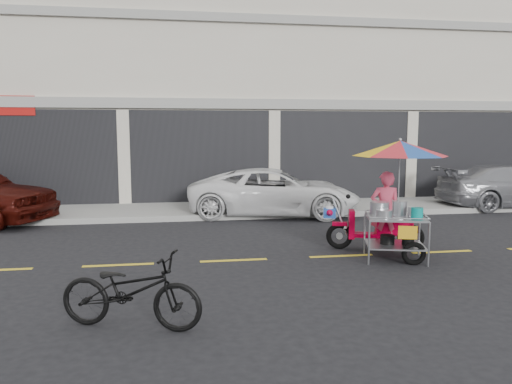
{
  "coord_description": "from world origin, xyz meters",
  "views": [
    {
      "loc": [
        -2.97,
        -8.63,
        2.31
      ],
      "look_at": [
        -1.5,
        0.6,
        1.15
      ],
      "focal_mm": 35.0,
      "sensor_mm": 36.0,
      "label": 1
    }
  ],
  "objects": [
    {
      "name": "shophouse_block",
      "position": [
        2.82,
        10.59,
        4.24
      ],
      "size": [
        36.0,
        8.11,
        10.4
      ],
      "color": "beige",
      "rests_on": "ground"
    },
    {
      "name": "food_vendor_rig",
      "position": [
        0.92,
        -0.1,
        1.37
      ],
      "size": [
        2.15,
        2.13,
        2.18
      ],
      "rotation": [
        0.0,
        0.0,
        -0.28
      ],
      "color": "black",
      "rests_on": "ground"
    },
    {
      "name": "silver_pickup",
      "position": [
        6.86,
        4.7,
        0.64
      ],
      "size": [
        4.44,
        1.84,
        1.28
      ],
      "primitive_type": "imported",
      "rotation": [
        0.0,
        0.0,
        1.56
      ],
      "color": "#999A9F",
      "rests_on": "ground"
    },
    {
      "name": "centerline",
      "position": [
        0.0,
        0.0,
        0.0
      ],
      "size": [
        42.0,
        0.1,
        0.01
      ],
      "primitive_type": "cube",
      "color": "gold",
      "rests_on": "ground"
    },
    {
      "name": "ground",
      "position": [
        0.0,
        0.0,
        0.0
      ],
      "size": [
        90.0,
        90.0,
        0.0
      ],
      "primitive_type": "plane",
      "color": "black"
    },
    {
      "name": "near_bicycle",
      "position": [
        -3.53,
        -2.85,
        0.45
      ],
      "size": [
        1.83,
        1.14,
        0.91
      ],
      "primitive_type": "imported",
      "rotation": [
        0.0,
        0.0,
        1.23
      ],
      "color": "black",
      "rests_on": "ground"
    },
    {
      "name": "sidewalk",
      "position": [
        0.0,
        5.5,
        0.07
      ],
      "size": [
        45.0,
        3.0,
        0.15
      ],
      "primitive_type": "cube",
      "color": "gray",
      "rests_on": "ground"
    },
    {
      "name": "white_pickup",
      "position": [
        -0.36,
        4.58,
        0.64
      ],
      "size": [
        4.93,
        2.98,
        1.28
      ],
      "primitive_type": "imported",
      "rotation": [
        0.0,
        0.0,
        1.37
      ],
      "color": "white",
      "rests_on": "ground"
    }
  ]
}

